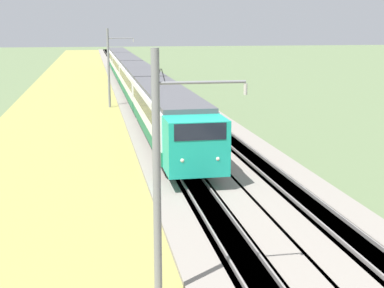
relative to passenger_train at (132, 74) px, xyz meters
name	(u,v)px	position (x,y,z in m)	size (l,w,h in m)	color
ballast_main	(136,97)	(-4.84, 0.00, -2.13)	(240.00, 4.40, 0.30)	gray
ballast_adjacent	(174,96)	(-4.84, -4.26, -2.13)	(240.00, 4.40, 0.30)	gray
track_main	(136,97)	(-4.84, 0.00, -2.12)	(240.00, 1.57, 0.45)	#4C4238
track_adjacent	(174,96)	(-4.84, -4.26, -2.12)	(240.00, 1.57, 0.45)	#4C4238
grass_verge	(74,99)	(-4.84, 6.55, -2.22)	(240.00, 11.80, 0.12)	#99934C
passenger_train	(132,74)	(0.00, 0.00, 0.00)	(79.76, 2.98, 4.91)	#19A88E
catenary_mast_near	(159,179)	(-49.25, 2.97, 1.45)	(0.22, 2.56, 7.19)	slate
catenary_mast_mid	(109,68)	(-11.59, 2.97, 1.61)	(0.22, 2.56, 7.52)	slate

